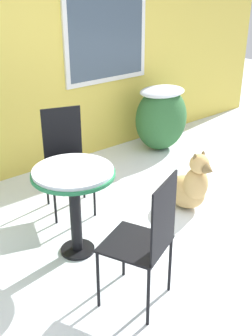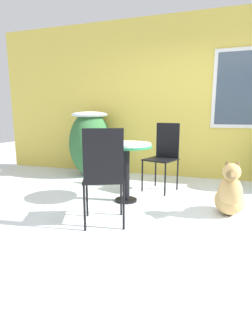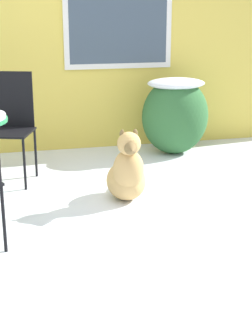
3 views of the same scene
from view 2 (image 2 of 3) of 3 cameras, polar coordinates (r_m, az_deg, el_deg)
ground_plane at (r=3.10m, az=9.79°, el=-10.83°), size 16.00×16.00×0.00m
house_wall at (r=5.06m, az=14.76°, el=14.48°), size 8.00×0.10×2.91m
shrub_left at (r=5.13m, az=-7.71°, el=5.62°), size 0.77×0.97×1.23m
patio_table at (r=3.50m, az=0.00°, el=3.04°), size 0.69×0.69×0.80m
patio_chair_near_table at (r=4.11m, az=8.14°, el=3.10°), size 0.55×0.55×1.04m
patio_chair_far_side at (r=2.71m, az=-4.89°, el=-1.17°), size 0.57×0.57×1.04m
dog at (r=3.31m, az=21.67°, el=-5.55°), size 0.38×0.67×0.66m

